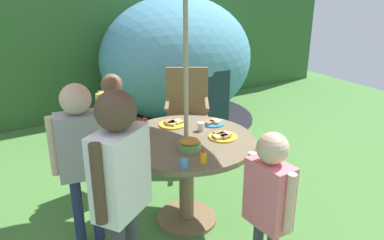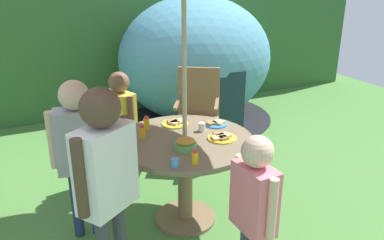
{
  "view_description": "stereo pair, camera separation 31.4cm",
  "coord_description": "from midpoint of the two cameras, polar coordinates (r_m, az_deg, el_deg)",
  "views": [
    {
      "loc": [
        -1.41,
        -2.46,
        1.99
      ],
      "look_at": [
        0.09,
        0.07,
        0.88
      ],
      "focal_mm": 36.46,
      "sensor_mm": 36.0,
      "label": 1
    },
    {
      "loc": [
        -1.14,
        -2.61,
        1.99
      ],
      "look_at": [
        0.09,
        0.07,
        0.88
      ],
      "focal_mm": 36.46,
      "sensor_mm": 36.0,
      "label": 2
    }
  ],
  "objects": [
    {
      "name": "juice_bottle_far_right",
      "position": [
        3.26,
        -9.63,
        -0.8
      ],
      "size": [
        0.05,
        0.05,
        0.12
      ],
      "color": "yellow",
      "rests_on": "garden_table"
    },
    {
      "name": "hedge_backdrop",
      "position": [
        6.04,
        -18.48,
        10.31
      ],
      "size": [
        9.0,
        0.7,
        2.01
      ],
      "primitive_type": "cube",
      "color": "#33602D",
      "rests_on": "ground_plane"
    },
    {
      "name": "garden_table",
      "position": [
        3.17,
        -3.69,
        -5.58
      ],
      "size": [
        1.11,
        1.11,
        0.76
      ],
      "color": "brown",
      "rests_on": "ground_plane"
    },
    {
      "name": "child_in_grey_shirt",
      "position": [
        2.97,
        -18.94,
        -3.68
      ],
      "size": [
        0.43,
        0.24,
        1.29
      ],
      "rotation": [
        0.0,
        0.0,
        -0.19
      ],
      "color": "navy",
      "rests_on": "ground_plane"
    },
    {
      "name": "juice_bottle_near_left",
      "position": [
        3.11,
        -10.1,
        -2.08
      ],
      "size": [
        0.05,
        0.05,
        0.1
      ],
      "color": "yellow",
      "rests_on": "garden_table"
    },
    {
      "name": "cup_far",
      "position": [
        2.65,
        -4.57,
        -6.42
      ],
      "size": [
        0.06,
        0.06,
        0.06
      ],
      "primitive_type": "cylinder",
      "color": "#4C99D8",
      "rests_on": "garden_table"
    },
    {
      "name": "wooden_chair",
      "position": [
        4.28,
        -2.81,
        1.4
      ],
      "size": [
        0.62,
        0.62,
        1.03
      ],
      "rotation": [
        0.0,
        0.0,
        -0.53
      ],
      "color": "brown",
      "rests_on": "ground_plane"
    },
    {
      "name": "ground_plane",
      "position": [
        3.47,
        -3.46,
        -14.51
      ],
      "size": [
        10.0,
        10.0,
        0.02
      ],
      "primitive_type": "cube",
      "color": "#477A38"
    },
    {
      "name": "plate_center_front",
      "position": [
        3.38,
        -5.5,
        -0.59
      ],
      "size": [
        0.23,
        0.23,
        0.03
      ],
      "color": "yellow",
      "rests_on": "garden_table"
    },
    {
      "name": "plate_far_left",
      "position": [
        3.39,
        0.41,
        -0.44
      ],
      "size": [
        0.2,
        0.2,
        0.03
      ],
      "color": "#338CD8",
      "rests_on": "garden_table"
    },
    {
      "name": "snack_bowl",
      "position": [
        2.9,
        -3.45,
        -3.61
      ],
      "size": [
        0.17,
        0.17,
        0.09
      ],
      "color": "#66B259",
      "rests_on": "garden_table"
    },
    {
      "name": "juice_bottle_near_right",
      "position": [
        2.68,
        -1.7,
        -5.52
      ],
      "size": [
        0.05,
        0.05,
        0.11
      ],
      "color": "yellow",
      "rests_on": "garden_table"
    },
    {
      "name": "child_in_white_shirt",
      "position": [
        2.36,
        -14.27,
        -7.61
      ],
      "size": [
        0.41,
        0.37,
        1.4
      ],
      "rotation": [
        0.0,
        0.0,
        0.6
      ],
      "color": "#3F3F47",
      "rests_on": "ground_plane"
    },
    {
      "name": "child_in_pink_shirt",
      "position": [
        2.44,
        7.53,
        -10.86
      ],
      "size": [
        0.19,
        0.39,
        1.13
      ],
      "rotation": [
        0.0,
        0.0,
        1.62
      ],
      "color": "#3F3F47",
      "rests_on": "ground_plane"
    },
    {
      "name": "dome_tent",
      "position": [
        5.52,
        -3.89,
        8.82
      ],
      "size": [
        2.31,
        2.31,
        1.73
      ],
      "rotation": [
        0.0,
        0.0,
        -0.05
      ],
      "color": "teal",
      "rests_on": "ground_plane"
    },
    {
      "name": "plate_back_edge",
      "position": [
        3.11,
        1.61,
        -2.41
      ],
      "size": [
        0.23,
        0.23,
        0.03
      ],
      "color": "yellow",
      "rests_on": "garden_table"
    },
    {
      "name": "juice_bottle_center_back",
      "position": [
        2.93,
        -11.2,
        -3.45
      ],
      "size": [
        0.05,
        0.05,
        0.11
      ],
      "color": "yellow",
      "rests_on": "garden_table"
    },
    {
      "name": "cup_near",
      "position": [
        3.24,
        -1.45,
        -1.01
      ],
      "size": [
        0.06,
        0.06,
        0.07
      ],
      "primitive_type": "cylinder",
      "color": "white",
      "rests_on": "garden_table"
    },
    {
      "name": "child_in_yellow_shirt",
      "position": [
        3.72,
        -13.71,
        0.34
      ],
      "size": [
        0.25,
        0.37,
        1.15
      ],
      "rotation": [
        0.0,
        0.0,
        -1.23
      ],
      "color": "#3F3F47",
      "rests_on": "ground_plane"
    }
  ]
}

